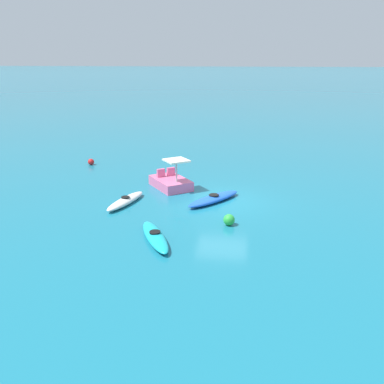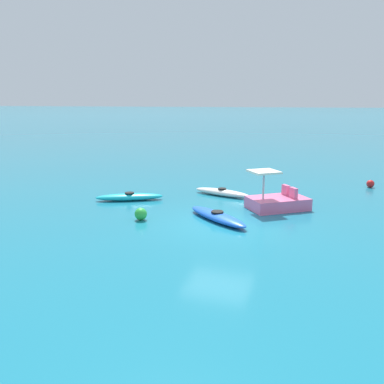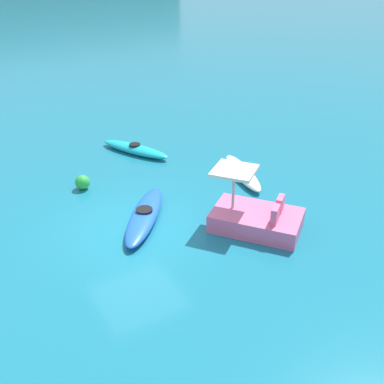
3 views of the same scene
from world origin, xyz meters
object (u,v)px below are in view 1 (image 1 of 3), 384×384
object	(u,v)px
kayak_white	(126,201)
buoy_red	(91,162)
kayak_cyan	(155,236)
pedal_boat_pink	(171,182)
kayak_blue	(214,199)
buoy_green	(229,220)

from	to	relation	value
kayak_white	buoy_red	xyz separation A→B (m)	(4.37, -6.94, 0.04)
kayak_cyan	pedal_boat_pink	xyz separation A→B (m)	(0.64, -6.62, 0.17)
kayak_blue	buoy_green	bearing A→B (deg)	107.32
kayak_white	kayak_blue	bearing A→B (deg)	-167.81
kayak_cyan	buoy_red	distance (m)	12.62
kayak_blue	kayak_white	bearing A→B (deg)	12.19
kayak_cyan	kayak_white	size ratio (longest dim) A/B	1.01
kayak_white	buoy_green	size ratio (longest dim) A/B	6.31
kayak_white	pedal_boat_pink	size ratio (longest dim) A/B	1.07
kayak_cyan	pedal_boat_pink	world-z (taller)	pedal_boat_pink
kayak_blue	pedal_boat_pink	distance (m)	3.14
kayak_blue	kayak_white	world-z (taller)	same
kayak_blue	buoy_red	world-z (taller)	buoy_red
kayak_white	buoy_green	xyz separation A→B (m)	(-4.98, 1.91, 0.08)
pedal_boat_pink	buoy_green	world-z (taller)	pedal_boat_pink
kayak_cyan	buoy_red	size ratio (longest dim) A/B	7.59
pedal_boat_pink	buoy_red	xyz separation A→B (m)	(6.01, -4.11, -0.14)
pedal_boat_pink	buoy_red	world-z (taller)	pedal_boat_pink
buoy_green	kayak_cyan	bearing A→B (deg)	34.88
kayak_white	buoy_green	world-z (taller)	buoy_green
pedal_boat_pink	kayak_white	bearing A→B (deg)	59.85
kayak_cyan	buoy_red	bearing A→B (deg)	-58.20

